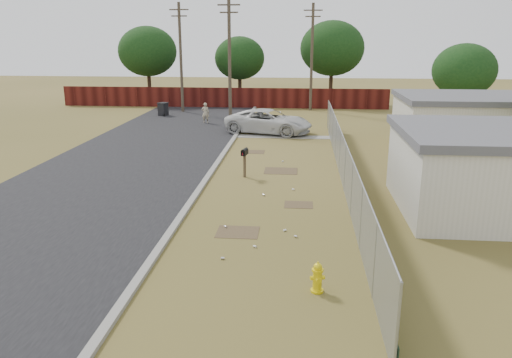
# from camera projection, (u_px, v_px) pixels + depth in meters

# --- Properties ---
(ground) EXTENTS (120.00, 120.00, 0.00)m
(ground) POSITION_uv_depth(u_px,v_px,m) (271.00, 189.00, 21.33)
(ground) COLOR olive
(ground) RESTS_ON ground
(street) EXTENTS (15.10, 60.00, 0.12)m
(street) POSITION_uv_depth(u_px,v_px,m) (166.00, 146.00, 29.63)
(street) COLOR black
(street) RESTS_ON ground
(chainlink_fence) EXTENTS (0.10, 27.06, 2.02)m
(chainlink_fence) POSITION_uv_depth(u_px,v_px,m) (344.00, 167.00, 21.83)
(chainlink_fence) COLOR #919499
(chainlink_fence) RESTS_ON ground
(privacy_fence) EXTENTS (30.00, 0.12, 1.80)m
(privacy_fence) POSITION_uv_depth(u_px,v_px,m) (222.00, 98.00, 45.54)
(privacy_fence) COLOR #4E1510
(privacy_fence) RESTS_ON ground
(utility_poles) EXTENTS (12.60, 8.24, 9.00)m
(utility_poles) POSITION_uv_depth(u_px,v_px,m) (242.00, 57.00, 40.15)
(utility_poles) COLOR #453A2E
(utility_poles) RESTS_ON ground
(houses) EXTENTS (9.30, 17.24, 3.10)m
(houses) POSITION_uv_depth(u_px,v_px,m) (484.00, 142.00, 23.06)
(houses) COLOR beige
(houses) RESTS_ON ground
(horizon_trees) EXTENTS (33.32, 31.94, 7.78)m
(horizon_trees) POSITION_uv_depth(u_px,v_px,m) (298.00, 57.00, 42.54)
(horizon_trees) COLOR #372318
(horizon_trees) RESTS_ON ground
(fire_hydrant) EXTENTS (0.39, 0.40, 0.83)m
(fire_hydrant) POSITION_uv_depth(u_px,v_px,m) (317.00, 278.00, 12.64)
(fire_hydrant) COLOR yellow
(fire_hydrant) RESTS_ON ground
(mailbox) EXTENTS (0.31, 0.59, 1.36)m
(mailbox) POSITION_uv_depth(u_px,v_px,m) (245.00, 155.00, 22.85)
(mailbox) COLOR brown
(mailbox) RESTS_ON ground
(pickup_truck) EXTENTS (6.27, 4.11, 1.60)m
(pickup_truck) POSITION_uv_depth(u_px,v_px,m) (269.00, 121.00, 33.38)
(pickup_truck) COLOR silver
(pickup_truck) RESTS_ON ground
(pedestrian) EXTENTS (0.58, 0.39, 1.54)m
(pedestrian) POSITION_uv_depth(u_px,v_px,m) (205.00, 113.00, 37.30)
(pedestrian) COLOR tan
(pedestrian) RESTS_ON ground
(trash_bin) EXTENTS (0.92, 0.98, 1.07)m
(trash_bin) POSITION_uv_depth(u_px,v_px,m) (163.00, 109.00, 40.89)
(trash_bin) COLOR black
(trash_bin) RESTS_ON ground
(scattered_litter) EXTENTS (2.52, 12.05, 0.07)m
(scattered_litter) POSITION_uv_depth(u_px,v_px,m) (268.00, 212.00, 18.41)
(scattered_litter) COLOR silver
(scattered_litter) RESTS_ON ground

